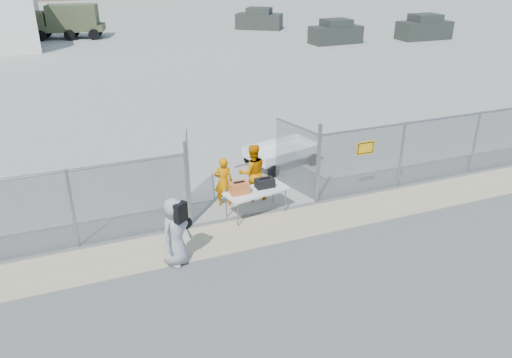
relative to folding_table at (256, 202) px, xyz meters
name	(u,v)px	position (x,y,z in m)	size (l,w,h in m)	color
ground	(284,247)	(0.03, -1.91, -0.39)	(160.00, 160.00, 0.00)	#595959
tarmac_inside	(106,30)	(0.03, 40.09, -0.39)	(160.00, 80.00, 0.01)	#999990
dirt_strip	(269,229)	(0.03, -0.91, -0.39)	(44.00, 1.60, 0.01)	tan
chain_link_fence	(256,179)	(0.03, 0.09, 0.71)	(40.00, 0.20, 2.20)	gray
folding_table	(256,202)	(0.00, 0.00, 0.00)	(1.86, 0.77, 0.79)	white
orange_bag	(239,188)	(-0.52, -0.01, 0.56)	(0.53, 0.35, 0.33)	orange
black_duffel	(265,183)	(0.30, 0.10, 0.53)	(0.55, 0.32, 0.26)	black
security_worker_left	(223,182)	(-0.69, 0.91, 0.38)	(0.57, 0.37, 1.55)	orange
security_worker_right	(252,172)	(0.26, 0.98, 0.51)	(0.88, 0.68, 1.80)	orange
visitor	(176,232)	(-2.73, -1.61, 0.50)	(0.87, 0.57, 1.78)	#9F9FA7
utility_trailer	(282,155)	(2.21, 3.13, 0.00)	(3.27, 1.68, 0.79)	white
military_truck	(68,22)	(-3.43, 35.67, 1.02)	(5.93, 2.19, 2.83)	#464E2F
parked_vehicle_near	(336,32)	(16.86, 24.91, 0.56)	(4.22, 1.91, 1.91)	#2E342E
parked_vehicle_mid	(259,19)	(14.06, 34.86, 0.59)	(4.36, 1.97, 1.97)	#2E342E
parked_vehicle_far	(424,27)	(25.00, 23.99, 0.63)	(4.54, 2.05, 2.05)	#2E342E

